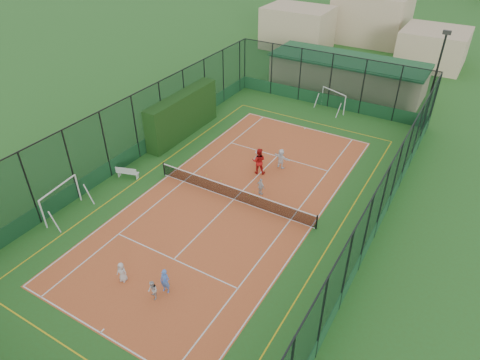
{
  "coord_description": "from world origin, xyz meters",
  "views": [
    {
      "loc": [
        11.8,
        -19.21,
        16.93
      ],
      "look_at": [
        0.08,
        0.66,
        1.2
      ],
      "focal_mm": 32.0,
      "sensor_mm": 36.0,
      "label": 1
    }
  ],
  "objects_px": {
    "clubhouse": "(347,74)",
    "child_far_right": "(261,187)",
    "floodlight_ne": "(433,83)",
    "child_far_left": "(258,158)",
    "futsal_goal_far": "(333,101)",
    "child_far_back": "(281,159)",
    "child_near_left": "(122,272)",
    "child_near_right": "(153,290)",
    "coach": "(259,161)",
    "white_bench": "(128,172)",
    "child_near_mid": "(165,281)",
    "futsal_goal_near": "(61,200)"
  },
  "relations": [
    {
      "from": "floodlight_ne",
      "to": "child_near_mid",
      "type": "height_order",
      "value": "floodlight_ne"
    },
    {
      "from": "child_near_right",
      "to": "clubhouse",
      "type": "bearing_deg",
      "value": 126.62
    },
    {
      "from": "futsal_goal_near",
      "to": "floodlight_ne",
      "type": "bearing_deg",
      "value": -42.99
    },
    {
      "from": "floodlight_ne",
      "to": "clubhouse",
      "type": "bearing_deg",
      "value": 147.88
    },
    {
      "from": "child_near_left",
      "to": "child_far_right",
      "type": "xyz_separation_m",
      "value": [
        2.56,
        10.36,
        0.02
      ]
    },
    {
      "from": "child_near_right",
      "to": "futsal_goal_near",
      "type": "bearing_deg",
      "value": -159.48
    },
    {
      "from": "clubhouse",
      "to": "child_far_right",
      "type": "relative_size",
      "value": 12.47
    },
    {
      "from": "futsal_goal_far",
      "to": "child_near_left",
      "type": "relative_size",
      "value": 2.39
    },
    {
      "from": "child_near_left",
      "to": "child_far_left",
      "type": "distance_m",
      "value": 13.45
    },
    {
      "from": "child_far_right",
      "to": "floodlight_ne",
      "type": "bearing_deg",
      "value": -97.2
    },
    {
      "from": "clubhouse",
      "to": "white_bench",
      "type": "xyz_separation_m",
      "value": [
        -7.8,
        -23.54,
        -1.13
      ]
    },
    {
      "from": "child_near_mid",
      "to": "child_far_left",
      "type": "height_order",
      "value": "child_near_mid"
    },
    {
      "from": "futsal_goal_near",
      "to": "child_far_left",
      "type": "distance_m",
      "value": 13.62
    },
    {
      "from": "clubhouse",
      "to": "child_near_mid",
      "type": "relative_size",
      "value": 10.55
    },
    {
      "from": "futsal_goal_far",
      "to": "coach",
      "type": "distance_m",
      "value": 12.86
    },
    {
      "from": "coach",
      "to": "futsal_goal_far",
      "type": "bearing_deg",
      "value": -116.04
    },
    {
      "from": "futsal_goal_far",
      "to": "child_near_left",
      "type": "bearing_deg",
      "value": -71.48
    },
    {
      "from": "coach",
      "to": "child_far_back",
      "type": "bearing_deg",
      "value": -148.33
    },
    {
      "from": "child_far_right",
      "to": "coach",
      "type": "xyz_separation_m",
      "value": [
        -1.37,
        2.22,
        0.38
      ]
    },
    {
      "from": "futsal_goal_near",
      "to": "child_far_back",
      "type": "distance_m",
      "value": 15.03
    },
    {
      "from": "futsal_goal_far",
      "to": "coach",
      "type": "xyz_separation_m",
      "value": [
        -0.8,
        -12.84,
        0.09
      ]
    },
    {
      "from": "white_bench",
      "to": "child_near_right",
      "type": "relative_size",
      "value": 1.39
    },
    {
      "from": "futsal_goal_near",
      "to": "child_far_right",
      "type": "relative_size",
      "value": 2.55
    },
    {
      "from": "child_near_left",
      "to": "child_far_back",
      "type": "xyz_separation_m",
      "value": [
        2.25,
        14.05,
        0.17
      ]
    },
    {
      "from": "child_near_mid",
      "to": "child_far_left",
      "type": "bearing_deg",
      "value": 90.46
    },
    {
      "from": "clubhouse",
      "to": "child_far_back",
      "type": "relative_size",
      "value": 10.02
    },
    {
      "from": "child_far_back",
      "to": "clubhouse",
      "type": "bearing_deg",
      "value": -74.72
    },
    {
      "from": "futsal_goal_far",
      "to": "clubhouse",
      "type": "bearing_deg",
      "value": 119.86
    },
    {
      "from": "clubhouse",
      "to": "child_far_right",
      "type": "distance_m",
      "value": 20.64
    },
    {
      "from": "futsal_goal_far",
      "to": "child_near_left",
      "type": "distance_m",
      "value": 25.5
    },
    {
      "from": "child_far_left",
      "to": "futsal_goal_near",
      "type": "bearing_deg",
      "value": 20.81
    },
    {
      "from": "floodlight_ne",
      "to": "white_bench",
      "type": "bearing_deg",
      "value": -132.12
    },
    {
      "from": "floodlight_ne",
      "to": "child_near_right",
      "type": "bearing_deg",
      "value": -106.87
    },
    {
      "from": "white_bench",
      "to": "child_far_left",
      "type": "height_order",
      "value": "child_far_left"
    },
    {
      "from": "white_bench",
      "to": "child_far_left",
      "type": "xyz_separation_m",
      "value": [
        7.18,
        6.03,
        0.21
      ]
    },
    {
      "from": "futsal_goal_far",
      "to": "child_far_back",
      "type": "height_order",
      "value": "futsal_goal_far"
    },
    {
      "from": "floodlight_ne",
      "to": "clubhouse",
      "type": "xyz_separation_m",
      "value": [
        -8.6,
        5.4,
        -2.55
      ]
    },
    {
      "from": "futsal_goal_far",
      "to": "child_near_right",
      "type": "distance_m",
      "value": 25.55
    },
    {
      "from": "clubhouse",
      "to": "child_far_back",
      "type": "height_order",
      "value": "clubhouse"
    },
    {
      "from": "child_near_mid",
      "to": "child_far_right",
      "type": "relative_size",
      "value": 1.18
    },
    {
      "from": "child_far_left",
      "to": "child_near_left",
      "type": "bearing_deg",
      "value": 52.88
    },
    {
      "from": "child_near_right",
      "to": "child_far_right",
      "type": "distance_m",
      "value": 10.49
    },
    {
      "from": "futsal_goal_near",
      "to": "child_far_left",
      "type": "height_order",
      "value": "futsal_goal_near"
    },
    {
      "from": "futsal_goal_far",
      "to": "white_bench",
      "type": "bearing_deg",
      "value": -92.16
    },
    {
      "from": "child_far_left",
      "to": "child_far_right",
      "type": "bearing_deg",
      "value": 86.94
    },
    {
      "from": "clubhouse",
      "to": "child_far_right",
      "type": "bearing_deg",
      "value": -86.57
    },
    {
      "from": "child_far_back",
      "to": "child_far_right",
      "type": "bearing_deg",
      "value": 106.96
    },
    {
      "from": "child_far_right",
      "to": "coach",
      "type": "relative_size",
      "value": 0.61
    },
    {
      "from": "futsal_goal_far",
      "to": "child_far_back",
      "type": "distance_m",
      "value": 11.38
    },
    {
      "from": "child_near_left",
      "to": "child_far_back",
      "type": "bearing_deg",
      "value": 69.84
    }
  ]
}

